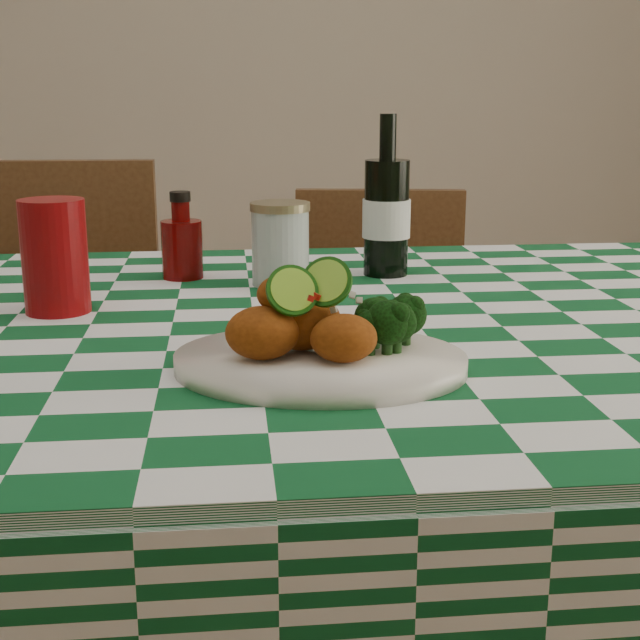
{
  "coord_description": "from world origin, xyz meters",
  "views": [
    {
      "loc": [
        -0.03,
        -1.11,
        1.07
      ],
      "look_at": [
        0.06,
        -0.22,
        0.84
      ],
      "focal_mm": 50.0,
      "sensor_mm": 36.0,
      "label": 1
    }
  ],
  "objects_px": {
    "ketchup_bottle": "(182,235)",
    "beer_bottle": "(387,196)",
    "mason_jar": "(280,244)",
    "plate": "(320,362)",
    "red_tumbler": "(55,256)",
    "wooden_chair_right": "(379,391)",
    "fried_chicken_pile": "(313,312)",
    "wooden_chair_left": "(53,390)",
    "dining_table": "(259,593)"
  },
  "relations": [
    {
      "from": "plate",
      "to": "wooden_chair_right",
      "type": "relative_size",
      "value": 0.36
    },
    {
      "from": "fried_chicken_pile",
      "to": "wooden_chair_left",
      "type": "relative_size",
      "value": 0.16
    },
    {
      "from": "ketchup_bottle",
      "to": "wooden_chair_right",
      "type": "height_order",
      "value": "ketchup_bottle"
    },
    {
      "from": "wooden_chair_right",
      "to": "ketchup_bottle",
      "type": "bearing_deg",
      "value": -122.51
    },
    {
      "from": "red_tumbler",
      "to": "ketchup_bottle",
      "type": "bearing_deg",
      "value": 52.91
    },
    {
      "from": "beer_bottle",
      "to": "dining_table",
      "type": "bearing_deg",
      "value": -129.2
    },
    {
      "from": "fried_chicken_pile",
      "to": "ketchup_bottle",
      "type": "height_order",
      "value": "ketchup_bottle"
    },
    {
      "from": "wooden_chair_left",
      "to": "wooden_chair_right",
      "type": "height_order",
      "value": "wooden_chair_left"
    },
    {
      "from": "plate",
      "to": "red_tumbler",
      "type": "relative_size",
      "value": 2.06
    },
    {
      "from": "beer_bottle",
      "to": "wooden_chair_right",
      "type": "bearing_deg",
      "value": 80.7
    },
    {
      "from": "ketchup_bottle",
      "to": "wooden_chair_left",
      "type": "relative_size",
      "value": 0.15
    },
    {
      "from": "ketchup_bottle",
      "to": "mason_jar",
      "type": "xyz_separation_m",
      "value": [
        0.15,
        -0.06,
        -0.01
      ]
    },
    {
      "from": "plate",
      "to": "wooden_chair_left",
      "type": "xyz_separation_m",
      "value": [
        -0.47,
        0.93,
        -0.33
      ]
    },
    {
      "from": "wooden_chair_left",
      "to": "ketchup_bottle",
      "type": "bearing_deg",
      "value": -53.82
    },
    {
      "from": "plate",
      "to": "red_tumbler",
      "type": "bearing_deg",
      "value": 137.67
    },
    {
      "from": "ketchup_bottle",
      "to": "mason_jar",
      "type": "distance_m",
      "value": 0.16
    },
    {
      "from": "wooden_chair_left",
      "to": "wooden_chair_right",
      "type": "distance_m",
      "value": 0.7
    },
    {
      "from": "red_tumbler",
      "to": "ketchup_bottle",
      "type": "relative_size",
      "value": 1.11
    },
    {
      "from": "wooden_chair_left",
      "to": "fried_chicken_pile",
      "type": "bearing_deg",
      "value": -62.23
    },
    {
      "from": "fried_chicken_pile",
      "to": "red_tumbler",
      "type": "xyz_separation_m",
      "value": [
        -0.31,
        0.29,
        0.01
      ]
    },
    {
      "from": "dining_table",
      "to": "plate",
      "type": "xyz_separation_m",
      "value": [
        0.06,
        -0.22,
        0.4
      ]
    },
    {
      "from": "fried_chicken_pile",
      "to": "red_tumbler",
      "type": "relative_size",
      "value": 0.96
    },
    {
      "from": "wooden_chair_left",
      "to": "wooden_chair_right",
      "type": "relative_size",
      "value": 1.09
    },
    {
      "from": "plate",
      "to": "fried_chicken_pile",
      "type": "xyz_separation_m",
      "value": [
        -0.01,
        0.0,
        0.05
      ]
    },
    {
      "from": "plate",
      "to": "dining_table",
      "type": "bearing_deg",
      "value": 105.91
    },
    {
      "from": "ketchup_bottle",
      "to": "beer_bottle",
      "type": "xyz_separation_m",
      "value": [
        0.32,
        -0.01,
        0.06
      ]
    },
    {
      "from": "dining_table",
      "to": "fried_chicken_pile",
      "type": "xyz_separation_m",
      "value": [
        0.06,
        -0.22,
        0.46
      ]
    },
    {
      "from": "mason_jar",
      "to": "fried_chicken_pile",
      "type": "bearing_deg",
      "value": -89.07
    },
    {
      "from": "wooden_chair_left",
      "to": "mason_jar",
      "type": "bearing_deg",
      "value": -46.49
    },
    {
      "from": "plate",
      "to": "red_tumbler",
      "type": "distance_m",
      "value": 0.44
    },
    {
      "from": "red_tumbler",
      "to": "beer_bottle",
      "type": "bearing_deg",
      "value": 22.6
    },
    {
      "from": "ketchup_bottle",
      "to": "beer_bottle",
      "type": "height_order",
      "value": "beer_bottle"
    },
    {
      "from": "fried_chicken_pile",
      "to": "beer_bottle",
      "type": "xyz_separation_m",
      "value": [
        0.16,
        0.49,
        0.06
      ]
    },
    {
      "from": "beer_bottle",
      "to": "plate",
      "type": "bearing_deg",
      "value": -107.74
    },
    {
      "from": "plate",
      "to": "wooden_chair_left",
      "type": "relative_size",
      "value": 0.33
    },
    {
      "from": "dining_table",
      "to": "wooden_chair_left",
      "type": "relative_size",
      "value": 1.8
    },
    {
      "from": "ketchup_bottle",
      "to": "wooden_chair_left",
      "type": "bearing_deg",
      "value": 124.57
    },
    {
      "from": "beer_bottle",
      "to": "mason_jar",
      "type": "bearing_deg",
      "value": -161.28
    },
    {
      "from": "dining_table",
      "to": "red_tumbler",
      "type": "distance_m",
      "value": 0.54
    },
    {
      "from": "fried_chicken_pile",
      "to": "wooden_chair_right",
      "type": "xyz_separation_m",
      "value": [
        0.24,
        0.96,
        -0.42
      ]
    },
    {
      "from": "beer_bottle",
      "to": "wooden_chair_left",
      "type": "height_order",
      "value": "beer_bottle"
    },
    {
      "from": "dining_table",
      "to": "ketchup_bottle",
      "type": "distance_m",
      "value": 0.55
    },
    {
      "from": "beer_bottle",
      "to": "wooden_chair_right",
      "type": "distance_m",
      "value": 0.68
    },
    {
      "from": "dining_table",
      "to": "plate",
      "type": "height_order",
      "value": "plate"
    },
    {
      "from": "plate",
      "to": "wooden_chair_left",
      "type": "bearing_deg",
      "value": 116.53
    },
    {
      "from": "plate",
      "to": "beer_bottle",
      "type": "xyz_separation_m",
      "value": [
        0.16,
        0.49,
        0.12
      ]
    },
    {
      "from": "mason_jar",
      "to": "plate",
      "type": "bearing_deg",
      "value": -88.07
    },
    {
      "from": "red_tumbler",
      "to": "wooden_chair_right",
      "type": "xyz_separation_m",
      "value": [
        0.55,
        0.67,
        -0.44
      ]
    },
    {
      "from": "fried_chicken_pile",
      "to": "ketchup_bottle",
      "type": "xyz_separation_m",
      "value": [
        -0.16,
        0.5,
        0.0
      ]
    },
    {
      "from": "fried_chicken_pile",
      "to": "beer_bottle",
      "type": "distance_m",
      "value": 0.52
    }
  ]
}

